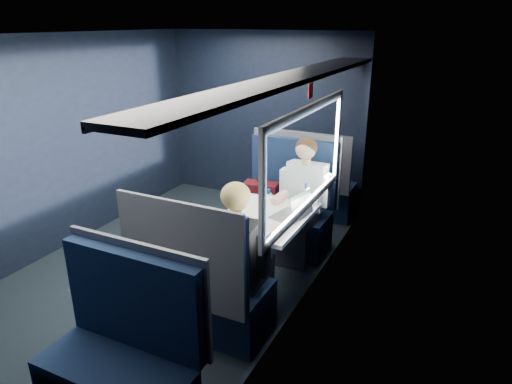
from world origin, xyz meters
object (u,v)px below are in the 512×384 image
at_px(seat_bay_near, 285,210).
at_px(seat_bay_far, 202,289).
at_px(laptop, 295,211).
at_px(cup, 316,201).
at_px(bottle_small, 306,197).
at_px(seat_row_front, 313,186).
at_px(seat_row_back, 123,363).
at_px(woman, 239,251).
at_px(man, 303,194).
at_px(table, 269,223).

distance_m(seat_bay_near, seat_bay_far, 1.75).
bearing_deg(laptop, cup, 79.27).
relative_size(bottle_small, cup, 2.78).
xyz_separation_m(seat_row_front, bottle_small, (0.41, -1.45, 0.43)).
distance_m(seat_row_back, cup, 2.32).
distance_m(seat_row_front, bottle_small, 1.57).
distance_m(seat_bay_near, woman, 1.63).
bearing_deg(seat_row_front, seat_bay_far, -90.00).
relative_size(man, woman, 1.00).
height_order(seat_row_back, laptop, seat_row_back).
height_order(woman, cup, woman).
bearing_deg(seat_bay_near, bottle_small, -50.88).
bearing_deg(cup, table, -124.07).
xyz_separation_m(laptop, cup, (0.07, 0.38, -0.03)).
height_order(seat_row_back, cup, seat_row_back).
bearing_deg(bottle_small, cup, 53.49).
height_order(seat_row_back, bottle_small, seat_row_back).
height_order(man, laptop, man).
distance_m(table, seat_row_back, 1.82).
relative_size(seat_bay_far, seat_row_back, 1.09).
height_order(seat_row_back, man, man).
bearing_deg(seat_row_front, table, -84.20).
bearing_deg(laptop, seat_bay_near, 117.71).
relative_size(woman, laptop, 3.56).
distance_m(seat_bay_far, woman, 0.43).
distance_m(seat_bay_far, laptop, 1.09).
bearing_deg(seat_bay_far, woman, 33.82).
distance_m(table, seat_row_front, 1.82).
bearing_deg(table, laptop, 15.06).
distance_m(seat_row_back, bottle_small, 2.22).
relative_size(seat_bay_near, seat_row_front, 1.09).
bearing_deg(seat_row_front, cup, -70.51).
xyz_separation_m(table, seat_row_back, (-0.18, -1.80, -0.25)).
bearing_deg(seat_row_front, woman, -84.30).
relative_size(table, laptop, 2.70).
distance_m(bottle_small, cup, 0.13).
bearing_deg(woman, seat_bay_near, 99.63).
relative_size(seat_row_front, bottle_small, 4.98).
distance_m(laptop, cup, 0.39).
relative_size(woman, bottle_small, 5.67).
relative_size(seat_bay_far, seat_row_front, 1.09).
height_order(bottle_small, cup, bottle_small).
bearing_deg(man, laptop, -76.08).
relative_size(seat_bay_near, cup, 15.01).
relative_size(table, seat_bay_near, 0.79).
height_order(man, woman, same).
bearing_deg(laptop, seat_row_back, -102.39).
distance_m(seat_bay_near, laptop, 0.99).
bearing_deg(man, seat_bay_near, 147.13).
height_order(table, laptop, laptop).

